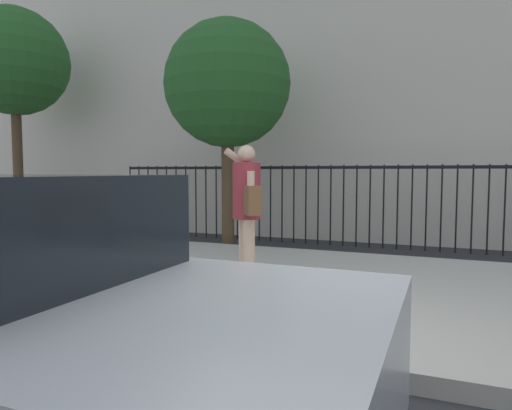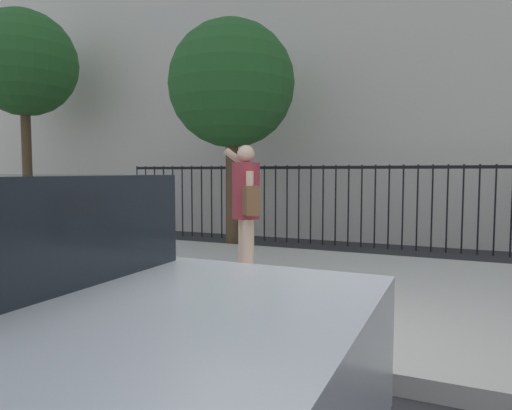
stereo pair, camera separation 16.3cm
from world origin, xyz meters
name	(u,v)px [view 1 (the left image)]	position (x,y,z in m)	size (l,w,h in m)	color
ground_plane	(297,375)	(0.00, 0.00, 0.00)	(60.00, 60.00, 0.00)	#28282B
sidewalk	(354,292)	(0.00, 2.20, 0.07)	(28.00, 4.40, 0.15)	#B2ADA3
iron_fence	(391,195)	(0.00, 5.90, 1.02)	(12.03, 0.04, 1.60)	black
pedestrian_on_phone	(247,202)	(-1.26, 2.00, 1.10)	(0.65, 0.70, 1.64)	beige
street_tree_near	(14,63)	(-8.31, 4.76, 3.97)	(2.45, 2.45, 5.22)	#4C3823
street_tree_mid	(227,85)	(-2.79, 4.62, 3.05)	(2.32, 2.32, 4.23)	#4C3823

